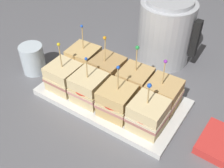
# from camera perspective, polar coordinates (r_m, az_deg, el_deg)

# --- Properties ---
(ground_plane) EXTENTS (6.00, 6.00, 0.00)m
(ground_plane) POSITION_cam_1_polar(r_m,az_deg,el_deg) (0.82, 0.00, -3.19)
(ground_plane) COLOR slate
(serving_platter) EXTENTS (0.41, 0.22, 0.02)m
(serving_platter) POSITION_cam_1_polar(r_m,az_deg,el_deg) (0.81, 0.00, -2.74)
(serving_platter) COLOR silver
(serving_platter) RESTS_ON ground_plane
(sandwich_front_far_left) EXTENTS (0.09, 0.09, 0.16)m
(sandwich_front_far_left) POSITION_cam_1_polar(r_m,az_deg,el_deg) (0.82, -9.75, 1.49)
(sandwich_front_far_left) COLOR beige
(sandwich_front_far_left) RESTS_ON serving_platter
(sandwich_front_center_left) EXTENTS (0.09, 0.09, 0.14)m
(sandwich_front_center_left) POSITION_cam_1_polar(r_m,az_deg,el_deg) (0.77, -4.71, -0.74)
(sandwich_front_center_left) COLOR beige
(sandwich_front_center_left) RESTS_ON serving_platter
(sandwich_front_center_right) EXTENTS (0.09, 0.09, 0.16)m
(sandwich_front_center_right) POSITION_cam_1_polar(r_m,az_deg,el_deg) (0.73, 0.99, -3.44)
(sandwich_front_center_right) COLOR tan
(sandwich_front_center_right) RESTS_ON serving_platter
(sandwich_front_far_right) EXTENTS (0.09, 0.09, 0.14)m
(sandwich_front_far_right) POSITION_cam_1_polar(r_m,az_deg,el_deg) (0.70, 7.30, -6.25)
(sandwich_front_far_right) COLOR beige
(sandwich_front_far_right) RESTS_ON serving_platter
(sandwich_back_far_left) EXTENTS (0.09, 0.09, 0.16)m
(sandwich_back_far_left) POSITION_cam_1_polar(r_m,az_deg,el_deg) (0.87, -5.77, 4.86)
(sandwich_back_far_left) COLOR tan
(sandwich_back_far_left) RESTS_ON serving_platter
(sandwich_back_center_left) EXTENTS (0.09, 0.09, 0.16)m
(sandwich_back_center_left) POSITION_cam_1_polar(r_m,az_deg,el_deg) (0.82, -0.87, 2.68)
(sandwich_back_center_left) COLOR tan
(sandwich_back_center_left) RESTS_ON serving_platter
(sandwich_back_center_right) EXTENTS (0.09, 0.09, 0.16)m
(sandwich_back_center_right) POSITION_cam_1_polar(r_m,az_deg,el_deg) (0.79, 4.69, 0.47)
(sandwich_back_center_right) COLOR tan
(sandwich_back_center_right) RESTS_ON serving_platter
(sandwich_back_far_right) EXTENTS (0.09, 0.09, 0.15)m
(sandwich_back_far_right) POSITION_cam_1_polar(r_m,az_deg,el_deg) (0.76, 10.37, -2.05)
(sandwich_back_far_right) COLOR tan
(sandwich_back_far_right) RESTS_ON serving_platter
(kettle_steel) EXTENTS (0.20, 0.18, 0.24)m
(kettle_steel) POSITION_cam_1_polar(r_m,az_deg,el_deg) (0.93, 10.88, 10.49)
(kettle_steel) COLOR #B7BABF
(kettle_steel) RESTS_ON ground_plane
(drinking_glass) EXTENTS (0.07, 0.07, 0.09)m
(drinking_glass) POSITION_cam_1_polar(r_m,az_deg,el_deg) (0.93, -15.80, 4.93)
(drinking_glass) COLOR silver
(drinking_glass) RESTS_ON ground_plane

